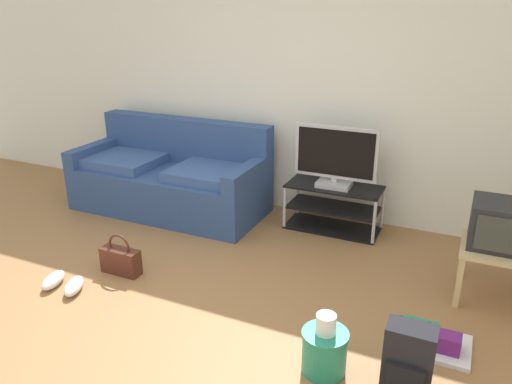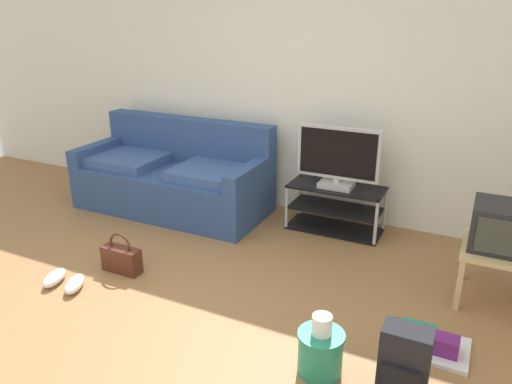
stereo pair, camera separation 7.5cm
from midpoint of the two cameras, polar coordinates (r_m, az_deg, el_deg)
The scene contains 12 objects.
ground_plane at distance 3.45m, azimuth -12.15°, elevation -15.95°, with size 9.00×9.80×0.02m, color olive.
wall_back at distance 4.98m, azimuth 3.82°, elevation 12.91°, with size 9.00×0.10×2.70m, color silver.
couch at distance 5.24m, azimuth -10.21°, elevation 1.59°, with size 2.00×0.90×0.92m.
tv_stand at distance 4.75m, azimuth 8.56°, elevation -1.80°, with size 0.89×0.41×0.44m.
flat_tv at distance 4.56m, azimuth 8.82°, elevation 4.00°, with size 0.78×0.22×0.58m.
side_table at distance 3.94m, azimuth 26.04°, elevation -6.57°, with size 0.53×0.53×0.42m.
crt_tv at distance 3.87m, azimuth 26.56°, elevation -3.48°, with size 0.46×0.40×0.33m.
backpack at distance 2.98m, azimuth 16.66°, elevation -18.15°, with size 0.27×0.24×0.40m.
handbag at distance 4.13m, azimuth -16.02°, elevation -7.62°, with size 0.33×0.12×0.34m.
cleaning_bucket at distance 3.02m, azimuth 7.26°, elevation -17.64°, with size 0.28×0.28×0.39m.
sneakers_pair at distance 4.10m, azimuth -22.04°, elevation -9.83°, with size 0.41×0.29×0.09m.
floor_tray at distance 3.42m, azimuth 19.26°, elevation -16.07°, with size 0.46×0.35×0.14m.
Camera 1 is at (1.73, -2.18, 2.03)m, focal length 34.27 mm.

